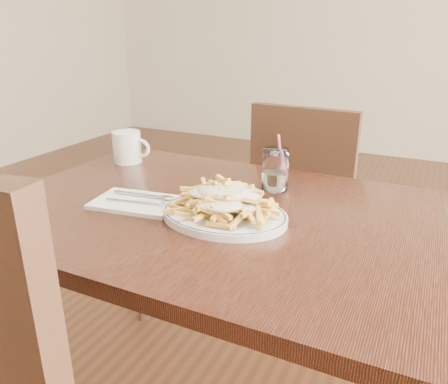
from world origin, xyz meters
The scene contains 8 objects.
table centered at (0.00, 0.00, 0.67)m, with size 1.20×0.80×0.75m.
chair_far centered at (0.02, 0.77, 0.52)m, with size 0.44×0.44×0.91m.
fries_plate centered at (0.03, -0.05, 0.76)m, with size 0.32×0.27×0.02m.
loaded_fries centered at (0.03, -0.05, 0.81)m, with size 0.26×0.22×0.07m.
napkin centered at (-0.22, -0.07, 0.76)m, with size 0.22×0.14×0.01m, color silver.
cutlery centered at (-0.22, -0.06, 0.76)m, with size 0.20×0.10×0.01m.
water_glass centered at (0.07, 0.20, 0.80)m, with size 0.07×0.07×0.16m.
coffee_mug centered at (-0.47, 0.24, 0.80)m, with size 0.13×0.10×0.11m.
Camera 1 is at (0.45, -0.92, 1.19)m, focal length 35.00 mm.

